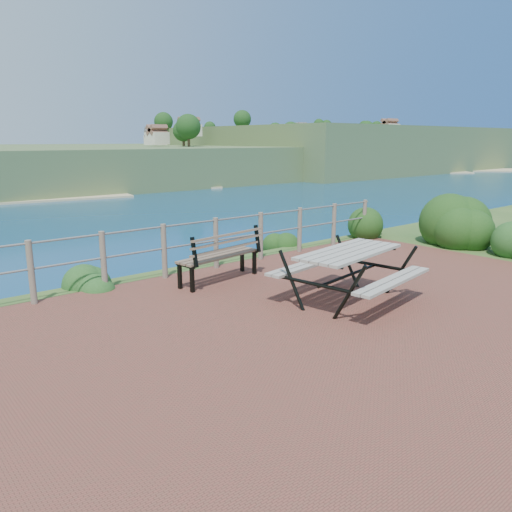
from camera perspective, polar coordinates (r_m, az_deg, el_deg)
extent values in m
cube|color=brown|center=(7.54, 10.49, -6.37)|extent=(10.00, 7.00, 0.12)
cylinder|color=#6B5B4C|center=(8.34, -24.30, -1.71)|extent=(0.10, 0.10, 1.00)
cylinder|color=#6B5B4C|center=(8.70, -17.04, -0.53)|extent=(0.10, 0.10, 1.00)
cylinder|color=#6B5B4C|center=(9.19, -10.45, 0.54)|extent=(0.10, 0.10, 1.00)
cylinder|color=#6B5B4C|center=(9.79, -4.60, 1.49)|extent=(0.10, 0.10, 1.00)
cylinder|color=#6B5B4C|center=(10.48, 0.54, 2.31)|extent=(0.10, 0.10, 1.00)
cylinder|color=#6B5B4C|center=(11.25, 5.01, 3.01)|extent=(0.10, 0.10, 1.00)
cylinder|color=#6B5B4C|center=(12.08, 8.89, 3.60)|extent=(0.10, 0.10, 1.00)
cylinder|color=#6B5B4C|center=(12.96, 12.27, 4.10)|extent=(0.10, 0.10, 1.00)
cylinder|color=slate|center=(9.71, -4.64, 4.09)|extent=(9.40, 0.04, 0.04)
cylinder|color=slate|center=(9.78, -4.60, 1.78)|extent=(9.40, 0.04, 0.04)
cube|color=#3F5F2F|center=(259.33, -5.84, 11.21)|extent=(260.00, 180.00, 12.00)
cube|color=#3F5F2F|center=(269.64, 10.01, 12.00)|extent=(160.00, 120.00, 20.00)
cube|color=#C7B787|center=(187.98, 6.48, 8.73)|extent=(209.53, 114.73, 0.50)
cube|color=gray|center=(7.79, 10.60, 0.48)|extent=(2.03, 1.09, 0.04)
cube|color=gray|center=(7.86, 10.51, -1.81)|extent=(1.95, 0.59, 0.04)
cube|color=gray|center=(7.86, 10.51, -1.81)|extent=(1.95, 0.59, 0.04)
cylinder|color=black|center=(7.88, 10.49, -2.18)|extent=(1.65, 0.31, 0.05)
cube|color=brown|center=(8.87, -4.28, 0.01)|extent=(1.72, 0.67, 0.04)
cube|color=brown|center=(8.81, -4.31, 1.87)|extent=(1.68, 0.38, 0.38)
cube|color=black|center=(8.93, -4.25, -1.43)|extent=(0.06, 0.07, 0.46)
cube|color=black|center=(8.93, -4.25, -1.43)|extent=(0.06, 0.07, 0.46)
cube|color=black|center=(8.93, -4.25, -1.43)|extent=(0.06, 0.07, 0.46)
cube|color=black|center=(8.93, -4.25, -1.43)|extent=(0.06, 0.07, 0.46)
ellipsoid|color=#153C12|center=(12.98, 21.41, 1.17)|extent=(1.64, 1.64, 2.32)
ellipsoid|color=#153C12|center=(13.52, 12.87, 2.20)|extent=(0.98, 0.98, 1.41)
ellipsoid|color=#204A1B|center=(9.05, -19.14, -3.58)|extent=(0.80, 0.80, 0.55)
ellipsoid|color=#153C12|center=(12.25, 2.98, 1.40)|extent=(0.67, 0.67, 0.37)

